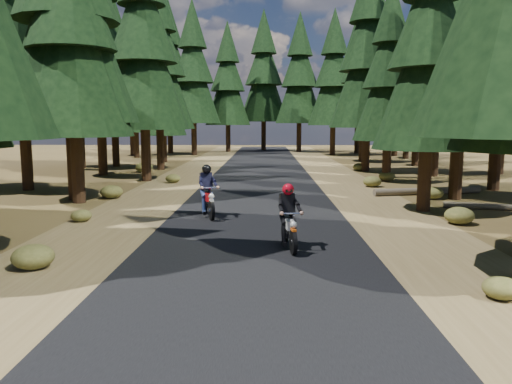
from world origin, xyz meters
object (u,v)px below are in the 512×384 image
log_near (428,191)px  rider_follow (208,200)px  rider_lead (289,228)px  log_far (493,207)px

log_near → rider_follow: (-9.29, -5.65, 0.44)m
log_near → rider_follow: bearing=-162.5°
log_near → rider_lead: size_ratio=2.73×
log_near → log_far: size_ratio=1.52×
log_far → rider_lead: (-7.82, -5.95, 0.44)m
log_far → log_near: bearing=122.2°
log_near → rider_lead: 12.04m
log_near → rider_follow: rider_follow is taller
log_far → rider_follow: (-10.39, -1.62, 0.48)m
log_far → rider_follow: bearing=-154.1°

